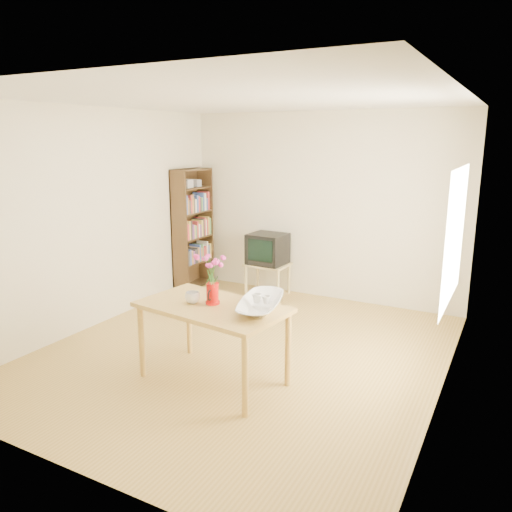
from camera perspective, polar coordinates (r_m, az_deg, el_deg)
The scene contains 11 objects.
room at distance 5.04m, azimuth -1.29°, elevation 2.62°, with size 4.50×4.50×4.50m.
table at distance 4.62m, azimuth -4.98°, elevation -6.62°, with size 1.44×0.95×0.75m.
tv_stand at distance 7.27m, azimuth 1.33°, elevation -1.42°, with size 0.60×0.45×0.46m.
bookshelf at distance 7.56m, azimuth -7.20°, elevation 2.58°, with size 0.28×0.70×1.80m.
pitcher at distance 4.61m, azimuth -4.97°, elevation -4.39°, with size 0.13×0.21×0.20m.
flowers at distance 4.53m, azimuth -5.05°, elevation -1.31°, with size 0.22×0.22×0.32m, color #EC37A8, non-canonical shape.
mug at distance 4.65m, azimuth -7.27°, elevation -4.75°, with size 0.14×0.14×0.11m, color white.
bowl at distance 4.42m, azimuth 0.55°, elevation -2.95°, with size 0.53×0.53×0.50m, color white.
teacup_a at distance 4.46m, azimuth 0.09°, elevation -3.46°, with size 0.07×0.07×0.07m, color white.
teacup_b at distance 4.44m, azimuth 1.18°, elevation -3.60°, with size 0.06×0.06×0.06m, color white.
television at distance 7.21m, azimuth 1.40°, elevation 0.89°, with size 0.53×0.50×0.44m.
Camera 1 is at (2.46, -4.31, 2.24)m, focal length 35.00 mm.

